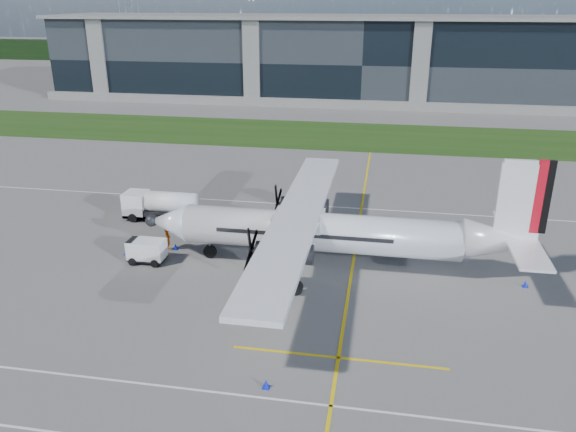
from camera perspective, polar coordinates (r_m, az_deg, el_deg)
name	(u,v)px	position (r m, az deg, el deg)	size (l,w,h in m)	color
ground	(347,150)	(74.72, 6.06, 6.72)	(400.00, 400.00, 0.00)	#5B5957
grass_strip	(352,136)	(82.48, 6.49, 8.10)	(400.00, 18.00, 0.04)	#1F4011
terminal_building	(365,60)	(112.86, 7.82, 15.43)	(120.00, 20.00, 15.00)	black
tree_line	(374,55)	(172.98, 8.72, 15.86)	(400.00, 6.00, 6.00)	black
pylon_west	(129,10)	(201.00, -15.87, 19.49)	(9.00, 4.60, 30.00)	gray
yellow_taxiway_centerline	(356,242)	(46.17, 6.95, -2.67)	(0.20, 70.00, 0.01)	yellow
turboprop_aircraft	(335,211)	(40.13, 4.81, 0.48)	(28.47, 29.53, 8.86)	white
fuel_tanker_truck	(156,205)	(51.50, -13.27, 1.05)	(7.05, 2.29, 2.64)	white
baggage_tug	(147,251)	(43.53, -14.14, -3.48)	(2.91, 1.74, 1.74)	white
ground_crew_person	(168,238)	(45.13, -12.12, -2.17)	(0.84, 0.60, 2.06)	#F25907
safety_cone_tail	(525,284)	(42.24, 22.97, -6.34)	(0.36, 0.36, 0.50)	#0B1ABD
safety_cone_nose_stbd	(176,247)	(45.37, -11.35, -3.06)	(0.36, 0.36, 0.50)	#0B1ABD
safety_cone_fwd	(126,252)	(45.39, -16.11, -3.49)	(0.36, 0.36, 0.50)	#0B1ABD
safety_cone_nose_port	(159,258)	(43.66, -13.02, -4.20)	(0.36, 0.36, 0.50)	#0B1ABD
safety_cone_portwing	(266,384)	(29.90, -2.25, -16.66)	(0.36, 0.36, 0.50)	#0B1ABD
safety_cone_stbdwing	(319,195)	(56.24, 3.18, 2.17)	(0.36, 0.36, 0.50)	#0B1ABD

